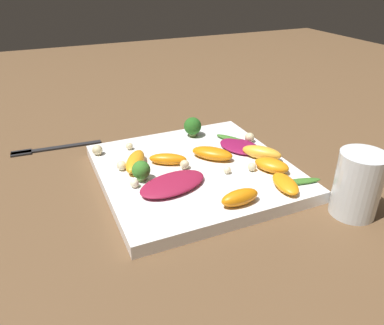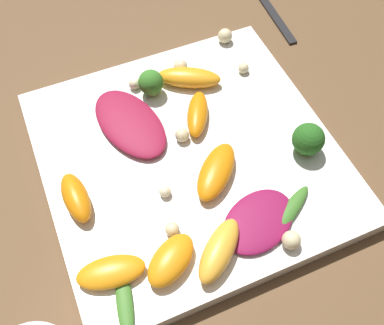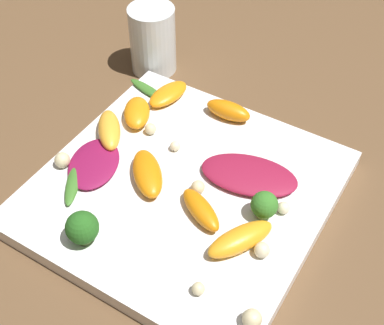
% 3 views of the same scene
% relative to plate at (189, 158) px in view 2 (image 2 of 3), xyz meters
% --- Properties ---
extents(ground_plane, '(2.40, 2.40, 0.00)m').
position_rel_plate_xyz_m(ground_plane, '(0.00, 0.00, -0.01)').
color(ground_plane, brown).
extents(plate, '(0.30, 0.30, 0.02)m').
position_rel_plate_xyz_m(plate, '(0.00, 0.00, 0.00)').
color(plate, white).
rests_on(plate, ground_plane).
extents(radicchio_leaf_0, '(0.08, 0.12, 0.01)m').
position_rel_plate_xyz_m(radicchio_leaf_0, '(-0.05, 0.06, 0.02)').
color(radicchio_leaf_0, maroon).
rests_on(radicchio_leaf_0, plate).
extents(radicchio_leaf_1, '(0.09, 0.08, 0.01)m').
position_rel_plate_xyz_m(radicchio_leaf_1, '(0.03, -0.10, 0.01)').
color(radicchio_leaf_1, maroon).
rests_on(radicchio_leaf_1, plate).
extents(orange_segment_0, '(0.08, 0.06, 0.02)m').
position_rel_plate_xyz_m(orange_segment_0, '(0.04, 0.09, 0.02)').
color(orange_segment_0, orange).
rests_on(orange_segment_0, plate).
extents(orange_segment_1, '(0.05, 0.07, 0.02)m').
position_rel_plate_xyz_m(orange_segment_1, '(0.03, 0.04, 0.02)').
color(orange_segment_1, orange).
rests_on(orange_segment_1, plate).
extents(orange_segment_2, '(0.07, 0.04, 0.02)m').
position_rel_plate_xyz_m(orange_segment_2, '(-0.11, -0.09, 0.02)').
color(orange_segment_2, orange).
rests_on(orange_segment_2, plate).
extents(orange_segment_3, '(0.06, 0.06, 0.02)m').
position_rel_plate_xyz_m(orange_segment_3, '(-0.06, -0.11, 0.02)').
color(orange_segment_3, orange).
rests_on(orange_segment_3, plate).
extents(orange_segment_4, '(0.07, 0.06, 0.02)m').
position_rel_plate_xyz_m(orange_segment_4, '(-0.02, -0.11, 0.02)').
color(orange_segment_4, '#FCAD33').
rests_on(orange_segment_4, plate).
extents(orange_segment_5, '(0.03, 0.06, 0.02)m').
position_rel_plate_xyz_m(orange_segment_5, '(-0.12, -0.01, 0.02)').
color(orange_segment_5, orange).
rests_on(orange_segment_5, plate).
extents(orange_segment_6, '(0.07, 0.07, 0.02)m').
position_rel_plate_xyz_m(orange_segment_6, '(0.01, -0.04, 0.02)').
color(orange_segment_6, orange).
rests_on(orange_segment_6, plate).
extents(broccoli_floret_0, '(0.03, 0.03, 0.03)m').
position_rel_plate_xyz_m(broccoli_floret_0, '(-0.01, 0.09, 0.03)').
color(broccoli_floret_0, '#84AD5B').
rests_on(broccoli_floret_0, plate).
extents(broccoli_floret_1, '(0.03, 0.03, 0.04)m').
position_rel_plate_xyz_m(broccoli_floret_1, '(0.11, -0.05, 0.03)').
color(broccoli_floret_1, '#7A9E51').
rests_on(broccoli_floret_1, plate).
extents(arugula_sprig_0, '(0.07, 0.05, 0.01)m').
position_rel_plate_xyz_m(arugula_sprig_0, '(0.06, -0.10, 0.01)').
color(arugula_sprig_0, '#3D7528').
rests_on(arugula_sprig_0, plate).
extents(arugula_sprig_1, '(0.03, 0.07, 0.01)m').
position_rel_plate_xyz_m(arugula_sprig_1, '(-0.11, -0.12, 0.01)').
color(arugula_sprig_1, '#3D7528').
rests_on(arugula_sprig_1, plate).
extents(macadamia_nut_0, '(0.02, 0.02, 0.02)m').
position_rel_plate_xyz_m(macadamia_nut_0, '(0.05, -0.13, 0.02)').
color(macadamia_nut_0, beige).
rests_on(macadamia_nut_0, plate).
extents(macadamia_nut_1, '(0.01, 0.01, 0.01)m').
position_rel_plate_xyz_m(macadamia_nut_1, '(-0.00, 0.02, 0.02)').
color(macadamia_nut_1, beige).
rests_on(macadamia_nut_1, plate).
extents(macadamia_nut_2, '(0.01, 0.01, 0.01)m').
position_rel_plate_xyz_m(macadamia_nut_2, '(-0.02, 0.11, 0.02)').
color(macadamia_nut_2, beige).
rests_on(macadamia_nut_2, plate).
extents(macadamia_nut_3, '(0.02, 0.02, 0.02)m').
position_rel_plate_xyz_m(macadamia_nut_3, '(0.04, 0.11, 0.02)').
color(macadamia_nut_3, beige).
rests_on(macadamia_nut_3, plate).
extents(macadamia_nut_4, '(0.02, 0.02, 0.02)m').
position_rel_plate_xyz_m(macadamia_nut_4, '(0.11, 0.14, 0.02)').
color(macadamia_nut_4, beige).
rests_on(macadamia_nut_4, plate).
extents(macadamia_nut_5, '(0.01, 0.01, 0.01)m').
position_rel_plate_xyz_m(macadamia_nut_5, '(0.10, 0.08, 0.02)').
color(macadamia_nut_5, beige).
rests_on(macadamia_nut_5, plate).
extents(macadamia_nut_6, '(0.01, 0.01, 0.01)m').
position_rel_plate_xyz_m(macadamia_nut_6, '(-0.04, -0.04, 0.02)').
color(macadamia_nut_6, beige).
rests_on(macadamia_nut_6, plate).
extents(macadamia_nut_7, '(0.01, 0.01, 0.01)m').
position_rel_plate_xyz_m(macadamia_nut_7, '(-0.05, -0.08, 0.02)').
color(macadamia_nut_7, beige).
rests_on(macadamia_nut_7, plate).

